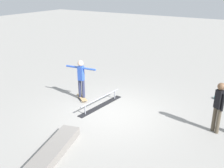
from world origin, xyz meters
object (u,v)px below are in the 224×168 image
object	(u,v)px
bystander_black_shirt	(218,105)
skateboard_main	(82,97)
grind_rail	(101,102)
skater_main	(81,77)
skate_ledge	(52,152)

from	to	relation	value
bystander_black_shirt	skateboard_main	bearing A→B (deg)	35.34
skateboard_main	bystander_black_shirt	world-z (taller)	bystander_black_shirt
grind_rail	skateboard_main	xyz separation A→B (m)	(-0.12, -1.01, -0.09)
skateboard_main	bystander_black_shirt	distance (m)	5.17
grind_rail	skater_main	distance (m)	1.29
skate_ledge	bystander_black_shirt	distance (m)	5.06
skate_ledge	bystander_black_shirt	bearing A→B (deg)	136.78
grind_rail	skate_ledge	bearing A→B (deg)	17.15
skate_ledge	skateboard_main	size ratio (longest dim) A/B	3.16
grind_rail	skater_main	world-z (taller)	skater_main
grind_rail	skater_main	bearing A→B (deg)	-91.94
skate_ledge	skateboard_main	distance (m)	3.78
bystander_black_shirt	skater_main	bearing A→B (deg)	35.15
bystander_black_shirt	skate_ledge	bearing A→B (deg)	79.36
skater_main	skateboard_main	bearing A→B (deg)	107.37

